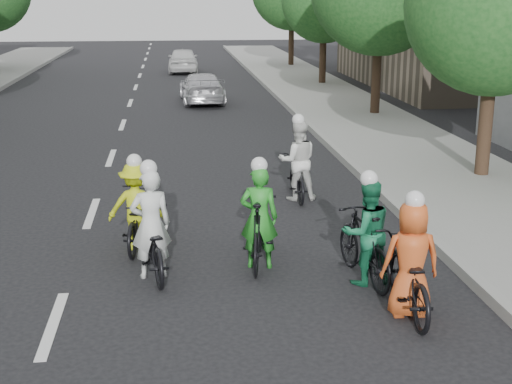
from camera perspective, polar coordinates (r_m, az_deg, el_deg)
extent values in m
plane|color=black|center=(9.93, -15.93, -10.17)|extent=(120.00, 120.00, 0.00)
cube|color=gray|center=(20.30, 11.62, 3.49)|extent=(4.00, 80.00, 0.15)
cube|color=#999993|center=(19.78, 6.24, 3.45)|extent=(0.18, 80.00, 0.18)
cylinder|color=black|center=(17.29, 17.83, 4.58)|extent=(0.32, 0.32, 2.27)
sphere|color=#194C1C|center=(17.01, 18.64, 13.99)|extent=(4.00, 4.00, 4.00)
cylinder|color=black|center=(25.63, 9.57, 8.70)|extent=(0.32, 0.32, 2.48)
cylinder|color=black|center=(34.33, 5.35, 10.36)|extent=(0.32, 0.32, 2.27)
cylinder|color=black|center=(43.14, 2.83, 11.59)|extent=(0.32, 0.32, 2.48)
imported|color=black|center=(11.36, 0.19, -3.16)|extent=(0.85, 1.93, 1.12)
imported|color=#279128|center=(11.19, 0.25, -2.05)|extent=(0.66, 0.49, 1.65)
sphere|color=white|center=(10.96, 0.26, 2.16)|extent=(0.26, 0.26, 0.26)
imported|color=black|center=(9.93, 12.03, -6.64)|extent=(0.78, 1.98, 1.03)
imported|color=#D95722|center=(9.74, 12.31, -5.29)|extent=(0.81, 0.55, 1.60)
sphere|color=white|center=(9.48, 12.59, -0.64)|extent=(0.26, 0.26, 0.26)
imported|color=black|center=(12.36, -9.48, -2.19)|extent=(0.87, 1.91, 0.97)
imported|color=#C0CF17|center=(12.19, -9.56, -1.13)|extent=(1.04, 0.68, 1.51)
sphere|color=white|center=(11.99, -9.72, 2.42)|extent=(0.26, 0.26, 0.26)
imported|color=black|center=(15.15, 3.26, 1.16)|extent=(0.63, 1.72, 0.90)
imported|color=white|center=(14.96, 3.35, 2.53)|extent=(0.83, 0.65, 1.68)
sphere|color=white|center=(14.79, 3.41, 5.78)|extent=(0.26, 0.26, 0.26)
imported|color=black|center=(10.86, 8.65, -4.26)|extent=(0.80, 1.91, 1.12)
imported|color=#197249|center=(10.69, 8.84, -3.21)|extent=(0.86, 0.72, 1.60)
sphere|color=white|center=(10.46, 9.03, 1.05)|extent=(0.26, 0.26, 0.26)
imported|color=black|center=(11.11, -8.33, -4.16)|extent=(0.95, 1.94, 0.98)
imported|color=silver|center=(10.90, -8.41, -2.56)|extent=(0.68, 0.50, 1.70)
sphere|color=white|center=(10.67, -8.60, 1.88)|extent=(0.26, 0.26, 0.26)
imported|color=silver|center=(28.86, -4.36, 8.31)|extent=(1.80, 4.12, 1.18)
imported|color=silver|center=(40.39, -5.86, 10.47)|extent=(1.67, 4.03, 1.36)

